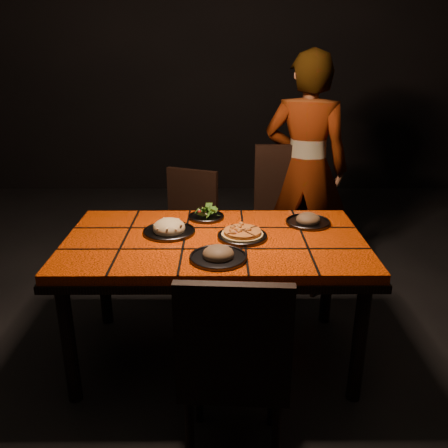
{
  "coord_description": "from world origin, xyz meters",
  "views": [
    {
      "loc": [
        0.04,
        -2.36,
        1.72
      ],
      "look_at": [
        0.05,
        0.03,
        0.82
      ],
      "focal_mm": 38.0,
      "sensor_mm": 36.0,
      "label": 1
    }
  ],
  "objects_px": {
    "dining_table": "(215,251)",
    "diner": "(306,169)",
    "plate_pizza": "(242,235)",
    "chair_near": "(234,363)",
    "chair_far_left": "(187,222)",
    "plate_pasta": "(169,229)",
    "chair_far_right": "(286,207)"
  },
  "relations": [
    {
      "from": "dining_table",
      "to": "plate_pasta",
      "type": "xyz_separation_m",
      "value": [
        -0.25,
        0.07,
        0.1
      ]
    },
    {
      "from": "diner",
      "to": "plate_pasta",
      "type": "bearing_deg",
      "value": 64.24
    },
    {
      "from": "chair_near",
      "to": "plate_pasta",
      "type": "relative_size",
      "value": 3.31
    },
    {
      "from": "chair_far_left",
      "to": "diner",
      "type": "distance_m",
      "value": 0.97
    },
    {
      "from": "plate_pizza",
      "to": "plate_pasta",
      "type": "bearing_deg",
      "value": 169.76
    },
    {
      "from": "plate_pizza",
      "to": "chair_near",
      "type": "bearing_deg",
      "value": -94.49
    },
    {
      "from": "chair_far_left",
      "to": "chair_far_right",
      "type": "height_order",
      "value": "chair_far_right"
    },
    {
      "from": "dining_table",
      "to": "diner",
      "type": "relative_size",
      "value": 0.95
    },
    {
      "from": "chair_far_right",
      "to": "diner",
      "type": "relative_size",
      "value": 0.61
    },
    {
      "from": "chair_far_left",
      "to": "plate_pizza",
      "type": "distance_m",
      "value": 1.01
    },
    {
      "from": "chair_far_right",
      "to": "plate_pasta",
      "type": "xyz_separation_m",
      "value": [
        -0.77,
        -0.92,
        0.18
      ]
    },
    {
      "from": "chair_near",
      "to": "chair_far_left",
      "type": "bearing_deg",
      "value": -76.42
    },
    {
      "from": "plate_pizza",
      "to": "chair_far_right",
      "type": "bearing_deg",
      "value": 69.56
    },
    {
      "from": "chair_near",
      "to": "diner",
      "type": "relative_size",
      "value": 0.56
    },
    {
      "from": "dining_table",
      "to": "diner",
      "type": "xyz_separation_m",
      "value": [
        0.67,
        1.1,
        0.18
      ]
    },
    {
      "from": "plate_pizza",
      "to": "chair_far_left",
      "type": "bearing_deg",
      "value": 112.0
    },
    {
      "from": "dining_table",
      "to": "chair_far_left",
      "type": "relative_size",
      "value": 1.84
    },
    {
      "from": "chair_near",
      "to": "diner",
      "type": "height_order",
      "value": "diner"
    },
    {
      "from": "dining_table",
      "to": "chair_far_right",
      "type": "distance_m",
      "value": 1.12
    },
    {
      "from": "diner",
      "to": "plate_pizza",
      "type": "bearing_deg",
      "value": 80.77
    },
    {
      "from": "dining_table",
      "to": "chair_near",
      "type": "bearing_deg",
      "value": -83.81
    },
    {
      "from": "chair_far_left",
      "to": "plate_pasta",
      "type": "distance_m",
      "value": 0.87
    },
    {
      "from": "chair_near",
      "to": "plate_pizza",
      "type": "distance_m",
      "value": 0.83
    },
    {
      "from": "dining_table",
      "to": "chair_far_left",
      "type": "bearing_deg",
      "value": 103.42
    },
    {
      "from": "chair_far_right",
      "to": "plate_pasta",
      "type": "height_order",
      "value": "chair_far_right"
    },
    {
      "from": "diner",
      "to": "plate_pizza",
      "type": "distance_m",
      "value": 1.22
    },
    {
      "from": "diner",
      "to": "chair_near",
      "type": "bearing_deg",
      "value": 88.93
    },
    {
      "from": "chair_far_right",
      "to": "plate_pasta",
      "type": "distance_m",
      "value": 1.21
    },
    {
      "from": "dining_table",
      "to": "plate_pasta",
      "type": "distance_m",
      "value": 0.28
    },
    {
      "from": "dining_table",
      "to": "chair_near",
      "type": "relative_size",
      "value": 1.71
    },
    {
      "from": "chair_far_left",
      "to": "plate_pasta",
      "type": "xyz_separation_m",
      "value": [
        -0.04,
        -0.83,
        0.27
      ]
    },
    {
      "from": "dining_table",
      "to": "diner",
      "type": "distance_m",
      "value": 1.3
    }
  ]
}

